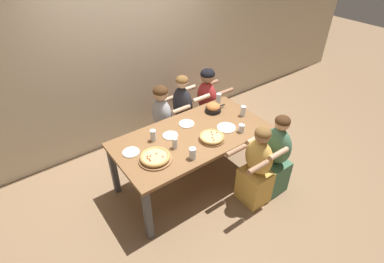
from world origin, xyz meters
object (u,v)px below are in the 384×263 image
empty_plate_c (170,135)px  diner_near_right (275,159)px  empty_plate_d (226,128)px  cocktail_glass_blue (241,128)px  diner_far_midright (183,116)px  drinking_glass_b (243,111)px  diner_near_midright (256,170)px  pizza_board_second (155,158)px  empty_plate_a (187,124)px  drinking_glass_e (153,136)px  drinking_glass_a (175,144)px  empty_plate_b (131,152)px  drinking_glass_d (193,154)px  skillet_bowl (213,108)px  pizza_board_main (212,137)px  drinking_glass_c (219,99)px  diner_far_right (207,106)px  diner_far_center (163,125)px

empty_plate_c → diner_near_right: 1.31m
empty_plate_d → diner_near_right: (0.31, -0.57, -0.27)m
cocktail_glass_blue → diner_far_midright: diner_far_midright is taller
drinking_glass_b → diner_near_midright: diner_near_midright is taller
empty_plate_c → pizza_board_second: bearing=-143.7°
empty_plate_a → diner_near_midright: 1.03m
empty_plate_c → diner_near_right: size_ratio=0.16×
drinking_glass_b → drinking_glass_e: size_ratio=0.97×
drinking_glass_a → diner_near_right: (1.04, -0.62, -0.32)m
drinking_glass_e → diner_far_midright: 0.99m
empty_plate_b → drinking_glass_d: size_ratio=1.48×
empty_plate_d → diner_far_midright: 0.88m
pizza_board_second → skillet_bowl: (1.14, 0.40, 0.02)m
drinking_glass_b → pizza_board_second: bearing=-176.3°
drinking_glass_a → drinking_glass_b: drinking_glass_b is taller
pizza_board_second → drinking_glass_d: (0.35, -0.21, 0.02)m
pizza_board_main → empty_plate_d: 0.30m
empty_plate_a → diner_near_midright: size_ratio=0.18×
pizza_board_main → empty_plate_d: (0.29, 0.07, -0.02)m
drinking_glass_c → diner_near_right: (-0.02, -1.11, -0.33)m
empty_plate_c → drinking_glass_c: 1.02m
pizza_board_main → drinking_glass_e: size_ratio=2.24×
empty_plate_a → drinking_glass_d: bearing=-119.7°
drinking_glass_c → diner_near_right: 1.16m
diner_near_right → pizza_board_second: bearing=66.7°
pizza_board_main → skillet_bowl: bearing=48.9°
pizza_board_second → drinking_glass_a: bearing=9.9°
empty_plate_c → cocktail_glass_blue: 0.87m
cocktail_glass_blue → drinking_glass_c: 0.74m
empty_plate_a → cocktail_glass_blue: 0.69m
diner_far_right → drinking_glass_e: bearing=-67.0°
drinking_glass_a → diner_near_right: size_ratio=0.12×
skillet_bowl → drinking_glass_e: (-0.98, -0.08, 0.01)m
skillet_bowl → diner_far_center: size_ratio=0.27×
drinking_glass_a → diner_far_right: diner_far_right is taller
empty_plate_c → diner_far_midright: diner_far_midright is taller
drinking_glass_d → diner_far_center: size_ratio=0.11×
skillet_bowl → drinking_glass_d: size_ratio=2.39×
pizza_board_second → drinking_glass_a: size_ratio=2.83×
pizza_board_second → diner_far_center: diner_far_center is taller
empty_plate_a → drinking_glass_a: size_ratio=1.50×
empty_plate_a → diner_near_midright: (0.35, -0.93, -0.28)m
pizza_board_main → empty_plate_b: size_ratio=1.63×
empty_plate_d → diner_near_right: size_ratio=0.21×
empty_plate_c → drinking_glass_d: drinking_glass_d is taller
cocktail_glass_blue → drinking_glass_b: bearing=43.2°
diner_far_midright → diner_near_right: diner_far_midright is taller
drinking_glass_c → diner_near_midright: 1.21m
skillet_bowl → empty_plate_d: bearing=-106.4°
drinking_glass_c → diner_far_midright: size_ratio=0.12×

